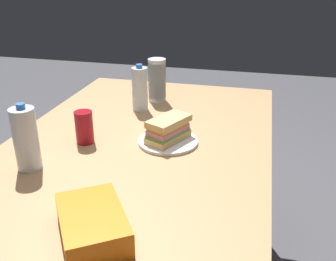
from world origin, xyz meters
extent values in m
cube|color=tan|center=(0.00, 0.00, 0.75)|extent=(1.57, 0.97, 0.04)
cylinder|color=#977049|center=(0.70, -0.40, 0.37)|extent=(0.07, 0.07, 0.73)
cylinder|color=#977049|center=(0.70, 0.40, 0.37)|extent=(0.07, 0.07, 0.73)
cylinder|color=white|center=(0.04, -0.11, 0.78)|extent=(0.22, 0.22, 0.01)
cube|color=#DBB26B|center=(0.04, -0.11, 0.80)|extent=(0.19, 0.15, 0.02)
cube|color=#599E3F|center=(0.04, -0.11, 0.81)|extent=(0.18, 0.15, 0.01)
cube|color=#C6727A|center=(0.04, -0.11, 0.83)|extent=(0.18, 0.14, 0.02)
cube|color=yellow|center=(0.04, -0.11, 0.84)|extent=(0.17, 0.14, 0.01)
cube|color=#DBB26B|center=(0.05, -0.11, 0.86)|extent=(0.19, 0.15, 0.02)
cylinder|color=maroon|center=(-0.03, 0.19, 0.83)|extent=(0.07, 0.07, 0.12)
cube|color=orange|center=(-0.52, -0.06, 0.81)|extent=(0.27, 0.25, 0.07)
cylinder|color=silver|center=(0.34, 0.10, 0.87)|extent=(0.07, 0.07, 0.19)
cylinder|color=blue|center=(0.34, 0.10, 0.97)|extent=(0.03, 0.03, 0.02)
cylinder|color=silver|center=(0.48, 0.05, 0.82)|extent=(0.08, 0.08, 0.09)
cylinder|color=silver|center=(0.48, 0.05, 0.84)|extent=(0.08, 0.08, 0.09)
cylinder|color=silver|center=(0.48, 0.05, 0.86)|extent=(0.08, 0.08, 0.09)
cylinder|color=silver|center=(0.48, 0.05, 0.87)|extent=(0.08, 0.08, 0.09)
cylinder|color=silver|center=(0.48, 0.05, 0.89)|extent=(0.08, 0.08, 0.09)
cylinder|color=silver|center=(0.48, 0.05, 0.91)|extent=(0.08, 0.08, 0.09)
cylinder|color=silver|center=(0.48, 0.05, 0.93)|extent=(0.08, 0.08, 0.09)
cylinder|color=silver|center=(-0.25, 0.28, 0.88)|extent=(0.08, 0.08, 0.21)
cylinder|color=blue|center=(-0.25, 0.28, 0.99)|extent=(0.03, 0.03, 0.02)
camera|label=1|loc=(-1.22, -0.42, 1.40)|focal=41.24mm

